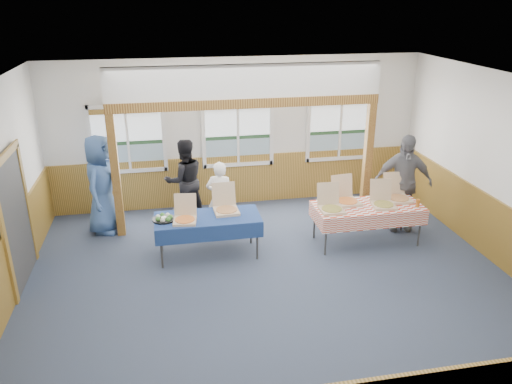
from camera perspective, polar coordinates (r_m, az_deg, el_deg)
The scene contains 29 objects.
floor at distance 8.25m, azimuth 1.84°, elevation -10.38°, with size 8.00×8.00×0.00m, color #2A3444.
ceiling at distance 7.09m, azimuth 2.16°, elevation 12.11°, with size 8.00×8.00×0.00m, color white.
wall_back at distance 10.80m, azimuth -2.12°, elevation 6.75°, with size 8.00×8.00×0.00m, color silver.
wall_front at distance 4.60m, azimuth 11.99°, elevation -16.01°, with size 8.00×8.00×0.00m, color silver.
wall_right at distance 9.23m, azimuth 27.02°, elevation 1.73°, with size 8.00×8.00×0.00m, color silver.
wainscot_back at distance 11.09m, azimuth -2.03°, elevation 1.47°, with size 7.98×0.05×1.10m, color brown.
wainscot_left at distance 8.18m, azimuth -26.80°, elevation -8.80°, with size 0.05×6.98×1.10m, color brown.
wainscot_right at distance 9.58m, azimuth 25.84°, elevation -4.19°, with size 0.05×6.98×1.10m, color brown.
cased_opening at distance 8.73m, azimuth -25.81°, elevation -3.01°, with size 0.06×1.30×2.10m, color #323232.
window_left at distance 10.64m, azimuth -14.49°, elevation 6.30°, with size 1.56×0.10×1.46m.
window_mid at distance 10.73m, azimuth -2.09°, elevation 7.10°, with size 1.56×0.10×1.46m.
window_right at distance 11.30m, azimuth 9.61°, elevation 7.56°, with size 1.56×0.10×1.46m.
post_left at distance 9.70m, azimuth -15.72°, elevation 1.71°, with size 0.15×0.15×2.40m, color #543012.
post_right at distance 10.47m, azimuth 12.62°, elevation 3.48°, with size 0.15×0.15×2.40m, color #543012.
cross_beam at distance 9.44m, azimuth -1.06°, elevation 10.14°, with size 5.15×0.18×0.18m, color #543012.
table_left at distance 8.79m, azimuth -5.55°, elevation -3.16°, with size 1.86×0.87×0.76m.
table_right at distance 9.44m, azimuth 12.65°, elevation -1.78°, with size 2.09×1.17×0.76m.
pizza_box_a at distance 8.62m, azimuth -8.12°, elevation -2.91°, with size 0.44×0.51×0.42m.
pizza_box_b at distance 8.92m, azimuth -3.46°, elevation -1.82°, with size 0.45×0.54×0.47m.
pizza_box_c at distance 9.05m, azimuth 8.58°, elevation -1.70°, with size 0.42×0.51×0.45m.
pizza_box_d at distance 9.43m, azimuth 10.28°, elevation -0.81°, with size 0.48×0.57×0.47m.
pizza_box_e at distance 9.43m, azimuth 14.32°, elevation -1.17°, with size 0.46×0.54×0.44m.
pizza_box_f at distance 9.78m, azimuth 15.90°, elevation -0.48°, with size 0.44×0.54×0.47m.
veggie_tray at distance 8.73m, azimuth -10.48°, elevation -2.98°, with size 0.40×0.40×0.09m.
drink_glass at distance 9.55m, azimuth 17.99°, elevation -1.23°, with size 0.07×0.07×0.15m, color #A85C1C.
woman_white at distance 9.62m, azimuth -4.13°, elevation -0.66°, with size 0.53×0.35×1.46m, color white.
woman_black at distance 10.23m, azimuth -8.15°, elevation 1.33°, with size 0.83×0.65×1.72m, color black.
man_blue at distance 10.02m, azimuth -17.22°, elevation 0.84°, with size 0.96×0.62×1.96m, color #3E619C.
person_grey at distance 10.11m, azimuth 16.42°, elevation 1.03°, with size 1.13×0.47×1.93m, color slate.
Camera 1 is at (-1.57, -6.81, 4.37)m, focal length 35.00 mm.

